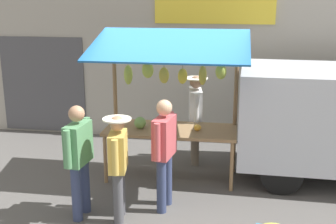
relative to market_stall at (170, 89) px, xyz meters
The scene contains 7 objects.
ground_plane 1.55m from the market_stall, 115.40° to the left, with size 40.00×40.00×0.00m, color #514F4C.
street_backdrop 2.16m from the market_stall, 88.95° to the right, with size 9.00×0.30×3.40m.
market_stall is the anchor object (origin of this frame).
vendor_with_sunhat 0.98m from the market_stall, 116.96° to the right, with size 0.43×0.70×1.65m.
shopper_in_grey_tee 1.99m from the market_stall, 56.83° to the left, with size 0.27×0.69×1.63m.
shopper_with_ponytail 1.31m from the market_stall, 94.65° to the left, with size 0.30×0.70×1.66m.
shopper_in_striped_shirt 1.78m from the market_stall, 73.08° to the left, with size 0.39×0.66×1.51m.
Camera 1 is at (-1.05, 7.05, 3.14)m, focal length 47.59 mm.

